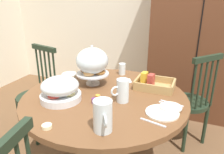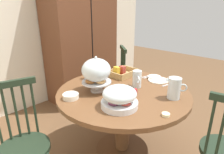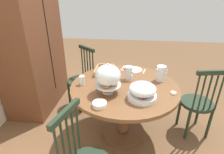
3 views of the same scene
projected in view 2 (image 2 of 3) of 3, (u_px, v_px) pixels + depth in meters
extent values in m
plane|color=brown|center=(127.00, 154.00, 2.10)|extent=(10.00, 10.00, 0.00)
cube|color=silver|center=(34.00, 21.00, 2.84)|extent=(4.80, 0.06, 2.60)
cube|color=brown|center=(81.00, 43.00, 3.15)|extent=(1.10, 0.56, 1.90)
cube|color=black|center=(92.00, 39.00, 2.93)|extent=(0.01, 0.01, 1.52)
cylinder|color=brown|center=(123.00, 92.00, 1.88)|extent=(1.27, 1.27, 0.04)
cylinder|color=brown|center=(122.00, 122.00, 1.99)|extent=(0.14, 0.14, 0.63)
cylinder|color=brown|center=(122.00, 150.00, 2.11)|extent=(0.56, 0.56, 0.06)
cylinder|color=#1E2D1E|center=(24.00, 149.00, 1.52)|extent=(0.40, 0.40, 0.04)
cylinder|color=#1E2D1E|center=(7.00, 116.00, 1.53)|extent=(0.02, 0.02, 0.48)
cylinder|color=#1E2D1E|center=(16.00, 113.00, 1.56)|extent=(0.02, 0.02, 0.48)
cylinder|color=#1E2D1E|center=(26.00, 111.00, 1.60)|extent=(0.02, 0.02, 0.48)
cylinder|color=#1E2D1E|center=(35.00, 109.00, 1.63)|extent=(0.02, 0.02, 0.48)
cube|color=#1E2D1E|center=(11.00, 84.00, 1.47)|extent=(0.36, 0.13, 0.05)
cylinder|color=#1E2D1E|center=(221.00, 134.00, 1.31)|extent=(0.02, 0.02, 0.48)
cylinder|color=#1E2D1E|center=(209.00, 130.00, 1.35)|extent=(0.02, 0.02, 0.48)
cylinder|color=#1E2D1E|center=(112.00, 83.00, 2.84)|extent=(0.40, 0.40, 0.04)
cylinder|color=#1E2D1E|center=(102.00, 93.00, 3.03)|extent=(0.04, 0.04, 0.45)
cylinder|color=#1E2D1E|center=(103.00, 101.00, 2.77)|extent=(0.04, 0.04, 0.45)
cylinder|color=#1E2D1E|center=(120.00, 92.00, 3.07)|extent=(0.04, 0.04, 0.45)
cylinder|color=#1E2D1E|center=(123.00, 100.00, 2.80)|extent=(0.04, 0.04, 0.45)
cylinder|color=#1E2D1E|center=(121.00, 64.00, 2.91)|extent=(0.02, 0.02, 0.48)
cylinder|color=#1E2D1E|center=(122.00, 65.00, 2.84)|extent=(0.02, 0.02, 0.48)
cylinder|color=#1E2D1E|center=(123.00, 67.00, 2.78)|extent=(0.02, 0.02, 0.48)
cylinder|color=#1E2D1E|center=(124.00, 68.00, 2.71)|extent=(0.02, 0.02, 0.48)
cylinder|color=#1E2D1E|center=(125.00, 70.00, 2.65)|extent=(0.02, 0.02, 0.48)
cube|color=#1E2D1E|center=(123.00, 49.00, 2.69)|extent=(0.26, 0.30, 0.05)
cylinder|color=silver|center=(97.00, 90.00, 1.85)|extent=(0.12, 0.12, 0.02)
cylinder|color=silver|center=(97.00, 87.00, 1.84)|extent=(0.03, 0.03, 0.09)
cylinder|color=silver|center=(97.00, 82.00, 1.82)|extent=(0.28, 0.28, 0.01)
torus|color=#B27033|center=(101.00, 78.00, 1.86)|extent=(0.10, 0.10, 0.03)
torus|color=#D19347|center=(94.00, 78.00, 1.84)|extent=(0.10, 0.10, 0.03)
torus|color=#935628|center=(91.00, 81.00, 1.77)|extent=(0.10, 0.10, 0.03)
torus|color=tan|center=(100.00, 81.00, 1.78)|extent=(0.10, 0.10, 0.03)
ellipsoid|color=silver|center=(96.00, 70.00, 1.78)|extent=(0.27, 0.27, 0.22)
sphere|color=silver|center=(96.00, 57.00, 1.74)|extent=(0.02, 0.02, 0.02)
cylinder|color=silver|center=(119.00, 104.00, 1.56)|extent=(0.30, 0.30, 0.05)
ellipsoid|color=beige|center=(124.00, 97.00, 1.59)|extent=(0.09, 0.09, 0.03)
ellipsoid|color=#8CBF59|center=(113.00, 97.00, 1.59)|extent=(0.09, 0.09, 0.03)
ellipsoid|color=#6B2D4C|center=(114.00, 103.00, 1.50)|extent=(0.09, 0.09, 0.03)
ellipsoid|color=#CC3D33|center=(125.00, 103.00, 1.50)|extent=(0.09, 0.09, 0.03)
ellipsoid|color=silver|center=(120.00, 94.00, 1.53)|extent=(0.28, 0.28, 0.13)
cylinder|color=silver|center=(137.00, 79.00, 1.92)|extent=(0.09, 0.09, 0.17)
cylinder|color=orange|center=(137.00, 81.00, 1.93)|extent=(0.08, 0.08, 0.12)
cone|color=silver|center=(136.00, 70.00, 1.95)|extent=(0.05, 0.05, 0.03)
torus|color=silver|center=(138.00, 80.00, 1.87)|extent=(0.06, 0.07, 0.07)
cylinder|color=silver|center=(174.00, 88.00, 1.68)|extent=(0.11, 0.11, 0.19)
cylinder|color=white|center=(174.00, 91.00, 1.69)|extent=(0.10, 0.10, 0.13)
cone|color=silver|center=(167.00, 79.00, 1.66)|extent=(0.05, 0.05, 0.03)
torus|color=silver|center=(183.00, 88.00, 1.67)|extent=(0.05, 0.07, 0.07)
cube|color=tan|center=(123.00, 75.00, 2.28)|extent=(0.30, 0.22, 0.01)
cube|color=tan|center=(130.00, 75.00, 2.20)|extent=(0.30, 0.02, 0.07)
cube|color=tan|center=(116.00, 71.00, 2.34)|extent=(0.30, 0.02, 0.07)
cube|color=tan|center=(114.00, 76.00, 2.17)|extent=(0.02, 0.22, 0.07)
cube|color=tan|center=(131.00, 70.00, 2.37)|extent=(0.02, 0.22, 0.07)
cube|color=gold|center=(117.00, 72.00, 2.20)|extent=(0.05, 0.07, 0.11)
cube|color=#B23D33|center=(122.00, 71.00, 2.23)|extent=(0.05, 0.07, 0.11)
cylinder|color=white|center=(158.00, 80.00, 2.11)|extent=(0.22, 0.22, 0.01)
cylinder|color=white|center=(154.00, 77.00, 2.19)|extent=(0.15, 0.15, 0.01)
cylinder|color=white|center=(71.00, 96.00, 1.70)|extent=(0.14, 0.14, 0.04)
cylinder|color=silver|center=(87.00, 74.00, 2.15)|extent=(0.06, 0.06, 0.11)
cylinder|color=beige|center=(166.00, 115.00, 1.43)|extent=(0.06, 0.06, 0.02)
cylinder|color=#B7282D|center=(135.00, 91.00, 1.81)|extent=(0.04, 0.04, 0.04)
cylinder|color=orange|center=(129.00, 92.00, 1.80)|extent=(0.04, 0.04, 0.04)
cylinder|color=#5B2366|center=(134.00, 94.00, 1.76)|extent=(0.04, 0.04, 0.04)
cube|color=silver|center=(149.00, 77.00, 2.22)|extent=(0.17, 0.05, 0.01)
cube|color=silver|center=(148.00, 76.00, 2.25)|extent=(0.17, 0.05, 0.01)
cube|color=silver|center=(168.00, 85.00, 2.00)|extent=(0.17, 0.05, 0.01)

